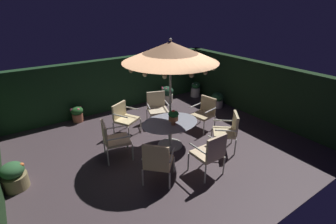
# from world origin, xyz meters

# --- Properties ---
(ground_plane) EXTENTS (7.94, 6.68, 0.02)m
(ground_plane) POSITION_xyz_m (0.00, 0.00, -0.01)
(ground_plane) COLOR #403438
(hedge_backdrop_rear) EXTENTS (7.94, 0.30, 1.83)m
(hedge_backdrop_rear) POSITION_xyz_m (0.00, 3.19, 0.91)
(hedge_backdrop_rear) COLOR #18341C
(hedge_backdrop_rear) RESTS_ON ground_plane
(hedge_backdrop_right) EXTENTS (0.30, 6.68, 1.83)m
(hedge_backdrop_right) POSITION_xyz_m (3.82, 0.00, 0.91)
(hedge_backdrop_right) COLOR black
(hedge_backdrop_right) RESTS_ON ground_plane
(patio_dining_table) EXTENTS (1.55, 1.20, 0.71)m
(patio_dining_table) POSITION_xyz_m (0.19, -0.13, 0.55)
(patio_dining_table) COLOR silver
(patio_dining_table) RESTS_ON ground_plane
(patio_umbrella) EXTENTS (2.29, 2.29, 2.84)m
(patio_umbrella) POSITION_xyz_m (0.19, -0.13, 2.53)
(patio_umbrella) COLOR beige
(patio_umbrella) RESTS_ON ground_plane
(centerpiece_planter) EXTENTS (0.27, 0.27, 0.41)m
(centerpiece_planter) POSITION_xyz_m (0.18, -0.30, 0.96)
(centerpiece_planter) COLOR #A66747
(centerpiece_planter) RESTS_ON patio_dining_table
(patio_chair_north) EXTENTS (0.61, 0.61, 1.05)m
(patio_chair_north) POSITION_xyz_m (0.21, -1.65, 0.61)
(patio_chair_north) COLOR silver
(patio_chair_north) RESTS_ON ground_plane
(patio_chair_northeast) EXTENTS (0.83, 0.83, 1.02)m
(patio_chair_northeast) POSITION_xyz_m (1.35, -1.10, 0.59)
(patio_chair_northeast) COLOR beige
(patio_chair_northeast) RESTS_ON ground_plane
(patio_chair_east) EXTENTS (0.69, 0.69, 0.97)m
(patio_chair_east) POSITION_xyz_m (1.68, 0.16, 0.56)
(patio_chair_east) COLOR silver
(patio_chair_east) RESTS_ON ground_plane
(patio_chair_southeast) EXTENTS (0.81, 0.80, 0.99)m
(patio_chair_southeast) POSITION_xyz_m (0.68, 1.31, 0.55)
(patio_chair_southeast) COLOR silver
(patio_chair_southeast) RESTS_ON ground_plane
(patio_chair_south) EXTENTS (0.82, 0.79, 0.93)m
(patio_chair_south) POSITION_xyz_m (-0.52, 1.19, 0.55)
(patio_chair_south) COLOR beige
(patio_chair_south) RESTS_ON ground_plane
(patio_chair_southwest) EXTENTS (0.74, 0.73, 0.99)m
(patio_chair_southwest) POSITION_xyz_m (-1.29, 0.19, 0.57)
(patio_chair_southwest) COLOR silver
(patio_chair_southwest) RESTS_ON ground_plane
(patio_chair_west) EXTENTS (0.85, 0.85, 1.01)m
(patio_chair_west) POSITION_xyz_m (-0.87, -1.21, 0.56)
(patio_chair_west) COLOR beige
(patio_chair_west) RESTS_ON ground_plane
(potted_plant_right_far) EXTENTS (0.38, 0.38, 0.61)m
(potted_plant_right_far) POSITION_xyz_m (3.27, 2.48, 0.31)
(potted_plant_right_far) COLOR beige
(potted_plant_right_far) RESTS_ON ground_plane
(potted_plant_back_center) EXTENTS (0.41, 0.40, 0.52)m
(potted_plant_back_center) POSITION_xyz_m (-1.46, 2.81, 0.28)
(potted_plant_back_center) COLOR #AF6247
(potted_plant_back_center) RESTS_ON ground_plane
(potted_plant_front_corner) EXTENTS (0.44, 0.44, 0.55)m
(potted_plant_front_corner) POSITION_xyz_m (3.20, 1.14, 0.28)
(potted_plant_front_corner) COLOR silver
(potted_plant_front_corner) RESTS_ON ground_plane
(potted_plant_left_near) EXTENTS (0.50, 0.50, 0.60)m
(potted_plant_left_near) POSITION_xyz_m (-3.43, 0.31, 0.29)
(potted_plant_left_near) COLOR olive
(potted_plant_left_near) RESTS_ON ground_plane
(potted_plant_back_left) EXTENTS (0.49, 0.49, 0.63)m
(potted_plant_back_left) POSITION_xyz_m (1.92, 2.59, 0.34)
(potted_plant_back_left) COLOR beige
(potted_plant_back_left) RESTS_ON ground_plane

